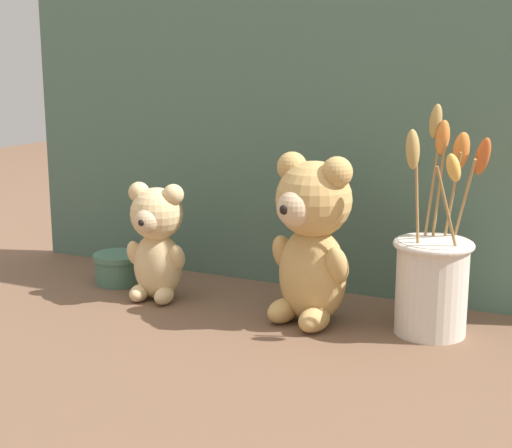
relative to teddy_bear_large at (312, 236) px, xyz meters
name	(u,v)px	position (x,y,z in m)	size (l,w,h in m)	color
ground_plane	(251,310)	(-0.11, 0.01, -0.14)	(4.00, 4.00, 0.00)	brown
backdrop_wall	(291,100)	(-0.11, 0.18, 0.20)	(1.12, 0.02, 0.69)	#4C6B5B
teddy_bear_large	(312,236)	(0.00, 0.00, 0.00)	(0.15, 0.14, 0.27)	tan
teddy_bear_medium	(156,239)	(-0.29, 0.00, -0.03)	(0.11, 0.11, 0.21)	#DBBC84
flower_vase	(433,274)	(0.19, 0.04, -0.05)	(0.14, 0.13, 0.35)	silver
decorative_tin_tall	(119,268)	(-0.41, 0.05, -0.11)	(0.10, 0.10, 0.06)	#47705B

